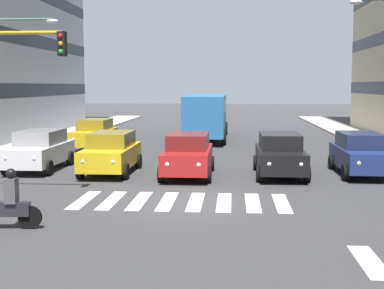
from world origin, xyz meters
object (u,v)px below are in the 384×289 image
Objects in this scene: car_1 at (280,154)px; car_2 at (188,154)px; motorcycle_with_rider at (9,204)px; car_0 at (361,153)px; car_4 at (40,150)px; street_lamp_right at (1,72)px; car_row2_0 at (95,134)px; car_3 at (111,152)px; bus_behind_traffic at (207,112)px.

car_1 is 3.73m from car_2.
motorcycle_with_rider is at bearing 65.17° from car_2.
car_0 is 14.30m from motorcycle_with_rider.
motorcycle_with_rider is (3.88, 8.38, -0.24)m from car_2.
car_1 is 11.58m from motorcycle_with_rider.
street_lamp_right is at bearing -29.75° from car_4.
car_row2_0 is 17.37m from motorcycle_with_rider.
car_1 is 1.00× the size of car_row2_0.
car_3 is 1.00× the size of car_row2_0.
bus_behind_traffic reaches higher than motorcycle_with_rider.
car_0 is 15.91m from bus_behind_traffic.
car_0 is at bearing 178.87° from car_4.
bus_behind_traffic is at bearing -124.50° from street_lamp_right.
street_lamp_right is at bearing -65.64° from motorcycle_with_rider.
car_0 is at bearing -177.87° from car_3.
street_lamp_right is at bearing -9.14° from car_1.
car_4 reaches higher than motorcycle_with_rider.
car_3 is at bearing -8.23° from car_2.
car_3 is at bearing -0.89° from car_1.
motorcycle_with_rider is 0.26× the size of street_lamp_right.
car_row2_0 is at bearing -40.61° from car_1.
car_0 is 16.21m from street_lamp_right.
motorcycle_with_rider is (10.91, 9.23, -0.24)m from car_0.
car_2 is 10.77m from car_row2_0.
car_1 reaches higher than motorcycle_with_rider.
car_2 is at bearing 124.90° from car_row2_0.
bus_behind_traffic is 15.62m from street_lamp_right.
street_lamp_right reaches higher than car_0.
car_2 is 9.23m from motorcycle_with_rider.
street_lamp_right is (2.58, 6.47, 3.40)m from car_row2_0.
bus_behind_traffic reaches higher than car_4.
car_4 is at bearing 150.25° from street_lamp_right.
car_1 is 10.31m from car_4.
car_0 is at bearing 116.32° from bus_behind_traffic.
car_3 and car_row2_0 have the same top height.
car_2 is at bearing 6.93° from car_0.
car_4 and car_row2_0 have the same top height.
car_2 is 3.30m from car_3.
car_0 is 0.67× the size of street_lamp_right.
car_2 is at bearing -114.83° from motorcycle_with_rider.
car_4 is (6.56, -1.12, 0.00)m from car_2.
car_row2_0 is 2.61× the size of motorcycle_with_rider.
street_lamp_right is at bearing -19.11° from car_3.
car_3 is at bearing 77.40° from bus_behind_traffic.
street_lamp_right is at bearing -15.16° from car_2.
car_4 is at bearing 87.04° from car_row2_0.
car_2 is 9.68m from street_lamp_right.
motorcycle_with_rider is (-2.69, 9.50, -0.24)m from car_4.
car_2 reaches higher than motorcycle_with_rider.
bus_behind_traffic is (0.00, -15.09, 0.97)m from car_2.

